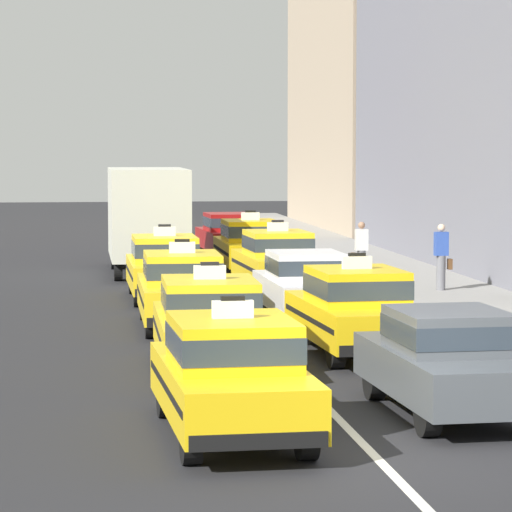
% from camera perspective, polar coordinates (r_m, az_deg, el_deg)
% --- Properties ---
extents(ground_plane, '(160.00, 160.00, 0.00)m').
position_cam_1_polar(ground_plane, '(18.07, 4.89, -8.19)').
color(ground_plane, '#232326').
extents(lane_stripe_left_right, '(0.14, 80.00, 0.01)m').
position_cam_1_polar(lane_stripe_left_right, '(37.61, -1.71, -1.49)').
color(lane_stripe_left_right, silver).
rests_on(lane_stripe_left_right, ground).
extents(sidewalk_curb, '(4.00, 90.00, 0.15)m').
position_cam_1_polar(sidewalk_curb, '(33.79, 8.67, -2.11)').
color(sidewalk_curb, gray).
rests_on(sidewalk_curb, ground).
extents(taxi_left_nearest, '(1.96, 4.62, 1.96)m').
position_cam_1_polar(taxi_left_nearest, '(18.92, -1.01, -4.88)').
color(taxi_left_nearest, black).
rests_on(taxi_left_nearest, ground).
extents(taxi_left_second, '(1.91, 4.59, 1.96)m').
position_cam_1_polar(taxi_left_second, '(24.31, -1.93, -2.77)').
color(taxi_left_second, black).
rests_on(taxi_left_second, ground).
extents(taxi_left_third, '(1.88, 4.59, 1.96)m').
position_cam_1_polar(taxi_left_third, '(30.13, -3.06, -1.34)').
color(taxi_left_third, black).
rests_on(taxi_left_third, ground).
extents(taxi_left_fourth, '(1.84, 4.57, 1.96)m').
position_cam_1_polar(taxi_left_fourth, '(35.72, -3.79, -0.41)').
color(taxi_left_fourth, black).
rests_on(taxi_left_fourth, ground).
extents(box_truck_left_fifth, '(2.33, 6.97, 3.27)m').
position_cam_1_polar(box_truck_left_fifth, '(43.13, -4.53, 1.64)').
color(box_truck_left_fifth, black).
rests_on(box_truck_left_fifth, ground).
extents(sedan_right_nearest, '(1.94, 4.37, 1.58)m').
position_cam_1_polar(sedan_right_nearest, '(20.64, 7.89, -4.21)').
color(sedan_right_nearest, black).
rests_on(sedan_right_nearest, ground).
extents(taxi_right_second, '(2.02, 4.64, 1.96)m').
position_cam_1_polar(taxi_right_second, '(26.35, 4.11, -2.20)').
color(taxi_right_second, black).
rests_on(taxi_right_second, ground).
extents(sedan_right_third, '(1.85, 4.34, 1.58)m').
position_cam_1_polar(sedan_right_third, '(31.42, 2.04, -1.15)').
color(sedan_right_third, black).
rests_on(sedan_right_third, ground).
extents(taxi_right_fourth, '(1.99, 4.63, 1.96)m').
position_cam_1_polar(taxi_right_fourth, '(37.64, 0.87, -0.15)').
color(taxi_right_fourth, black).
rests_on(taxi_right_fourth, ground).
extents(taxi_right_fifth, '(1.85, 4.57, 1.96)m').
position_cam_1_polar(taxi_right_fifth, '(43.09, -0.25, 0.46)').
color(taxi_right_fifth, black).
rests_on(taxi_right_fifth, ground).
extents(sedan_right_sixth, '(1.99, 4.39, 1.58)m').
position_cam_1_polar(sedan_right_sixth, '(49.00, -1.14, 0.92)').
color(sedan_right_sixth, black).
rests_on(sedan_right_sixth, ground).
extents(pedestrian_mid_block, '(0.47, 0.24, 1.76)m').
position_cam_1_polar(pedestrian_mid_block, '(36.94, 7.64, -0.04)').
color(pedestrian_mid_block, slate).
rests_on(pedestrian_mid_block, sidewalk_curb).
extents(pedestrian_by_storefront, '(0.47, 0.24, 1.63)m').
position_cam_1_polar(pedestrian_by_storefront, '(39.93, 4.34, 0.24)').
color(pedestrian_by_storefront, slate).
rests_on(pedestrian_by_storefront, sidewalk_curb).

